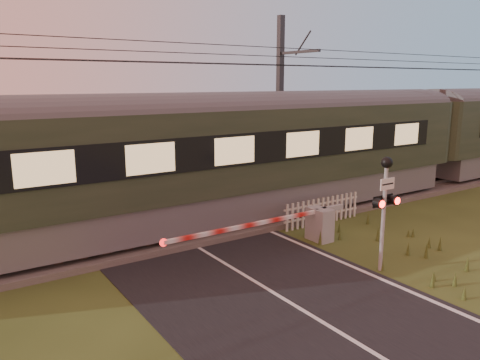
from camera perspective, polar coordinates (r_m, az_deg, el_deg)
ground at (r=10.66m, az=7.96°, el=-15.73°), size 160.00×160.00×0.00m
road at (r=10.51m, az=8.91°, el=-16.11°), size 6.00×140.00×0.03m
track_bed at (r=15.69m, az=-8.05°, el=-6.26°), size 140.00×3.40×0.39m
overhead_wires at (r=14.94m, az=-8.69°, el=14.85°), size 120.00×0.62×0.62m
train at (r=23.76m, az=21.49°, el=5.01°), size 45.65×3.15×4.26m
boom_gate at (r=14.78m, az=8.86°, el=-5.31°), size 6.38×0.80×1.07m
crossing_signal at (r=12.59m, az=17.26°, el=-1.58°), size 0.78×0.34×3.06m
picket_fence at (r=16.74m, az=10.05°, el=-3.69°), size 3.46×0.08×0.94m
catenary_mast at (r=20.13m, az=4.97°, el=9.05°), size 0.24×2.47×7.59m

